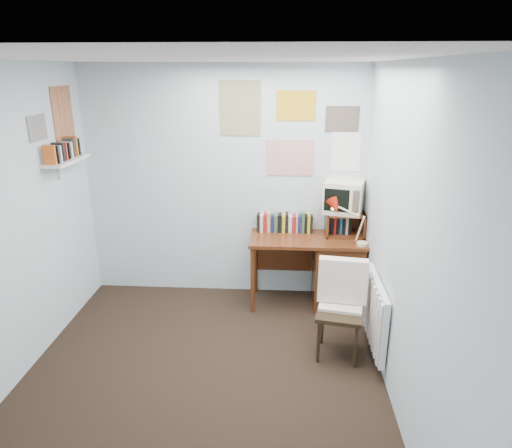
{
  "coord_description": "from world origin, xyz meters",
  "views": [
    {
      "loc": [
        0.64,
        -3.01,
        2.43
      ],
      "look_at": [
        0.39,
        1.03,
        1.05
      ],
      "focal_mm": 32.0,
      "sensor_mm": 36.0,
      "label": 1
    }
  ],
  "objects_px": {
    "desk_lamp": "(364,226)",
    "crt_tv": "(344,195)",
    "radiator": "(375,313)",
    "wall_shelf": "(66,160)",
    "desk": "(332,269)",
    "desk_chair": "(340,313)",
    "tv_riser": "(345,224)"
  },
  "relations": [
    {
      "from": "tv_riser",
      "to": "crt_tv",
      "type": "relative_size",
      "value": 1.04
    },
    {
      "from": "desk",
      "to": "tv_riser",
      "type": "bearing_deg",
      "value": 42.96
    },
    {
      "from": "tv_riser",
      "to": "wall_shelf",
      "type": "bearing_deg",
      "value": -169.68
    },
    {
      "from": "desk",
      "to": "tv_riser",
      "type": "height_order",
      "value": "tv_riser"
    },
    {
      "from": "tv_riser",
      "to": "wall_shelf",
      "type": "height_order",
      "value": "wall_shelf"
    },
    {
      "from": "desk",
      "to": "crt_tv",
      "type": "relative_size",
      "value": 3.13
    },
    {
      "from": "tv_riser",
      "to": "wall_shelf",
      "type": "distance_m",
      "value": 2.83
    },
    {
      "from": "desk_chair",
      "to": "tv_riser",
      "type": "height_order",
      "value": "tv_riser"
    },
    {
      "from": "desk",
      "to": "wall_shelf",
      "type": "distance_m",
      "value": 2.87
    },
    {
      "from": "wall_shelf",
      "to": "desk_chair",
      "type": "bearing_deg",
      "value": -12.72
    },
    {
      "from": "crt_tv",
      "to": "wall_shelf",
      "type": "xyz_separation_m",
      "value": [
        -2.67,
        -0.51,
        0.43
      ]
    },
    {
      "from": "radiator",
      "to": "wall_shelf",
      "type": "relative_size",
      "value": 1.29
    },
    {
      "from": "desk",
      "to": "desk_chair",
      "type": "distance_m",
      "value": 0.96
    },
    {
      "from": "desk_chair",
      "to": "desk_lamp",
      "type": "distance_m",
      "value": 0.98
    },
    {
      "from": "desk_chair",
      "to": "wall_shelf",
      "type": "height_order",
      "value": "wall_shelf"
    },
    {
      "from": "desk_chair",
      "to": "tv_riser",
      "type": "xyz_separation_m",
      "value": [
        0.14,
        1.07,
        0.47
      ]
    },
    {
      "from": "desk_lamp",
      "to": "crt_tv",
      "type": "relative_size",
      "value": 1.04
    },
    {
      "from": "desk",
      "to": "tv_riser",
      "type": "xyz_separation_m",
      "value": [
        0.12,
        0.11,
        0.48
      ]
    },
    {
      "from": "tv_riser",
      "to": "radiator",
      "type": "xyz_separation_m",
      "value": [
        0.17,
        -1.04,
        -0.47
      ]
    },
    {
      "from": "tv_riser",
      "to": "crt_tv",
      "type": "bearing_deg",
      "value": 138.45
    },
    {
      "from": "crt_tv",
      "to": "wall_shelf",
      "type": "relative_size",
      "value": 0.62
    },
    {
      "from": "desk",
      "to": "desk_chair",
      "type": "xyz_separation_m",
      "value": [
        -0.02,
        -0.96,
        0.01
      ]
    },
    {
      "from": "desk_lamp",
      "to": "radiator",
      "type": "relative_size",
      "value": 0.5
    },
    {
      "from": "crt_tv",
      "to": "radiator",
      "type": "relative_size",
      "value": 0.48
    },
    {
      "from": "radiator",
      "to": "desk_chair",
      "type": "bearing_deg",
      "value": -175.27
    },
    {
      "from": "tv_riser",
      "to": "radiator",
      "type": "height_order",
      "value": "tv_riser"
    },
    {
      "from": "tv_riser",
      "to": "radiator",
      "type": "relative_size",
      "value": 0.5
    },
    {
      "from": "crt_tv",
      "to": "radiator",
      "type": "bearing_deg",
      "value": -64.17
    },
    {
      "from": "desk_lamp",
      "to": "radiator",
      "type": "distance_m",
      "value": 0.92
    },
    {
      "from": "wall_shelf",
      "to": "crt_tv",
      "type": "bearing_deg",
      "value": 10.82
    },
    {
      "from": "desk_lamp",
      "to": "radiator",
      "type": "height_order",
      "value": "desk_lamp"
    },
    {
      "from": "desk_chair",
      "to": "crt_tv",
      "type": "bearing_deg",
      "value": 94.39
    }
  ]
}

